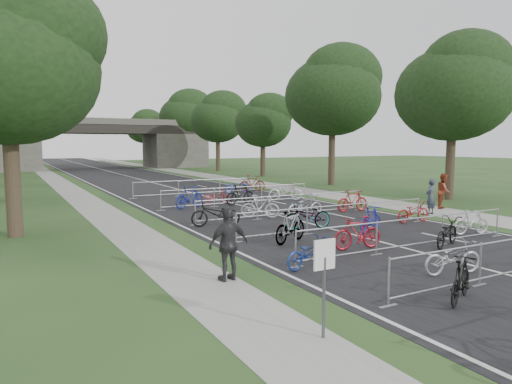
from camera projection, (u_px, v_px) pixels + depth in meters
road at (122, 175)px, 52.50m from camera, size 11.00×140.00×0.01m
sidewalk_right at (188, 173)px, 56.33m from camera, size 3.00×140.00×0.01m
sidewalk_left at (51, 177)px, 48.90m from camera, size 2.00×140.00×0.01m
lane_markings at (122, 175)px, 52.50m from camera, size 0.12×140.00×0.00m
overpass_bridge at (98, 144)px, 65.20m from camera, size 31.00×8.00×7.05m
park_sign at (324, 270)px, 8.15m from camera, size 0.45×0.06×1.83m
tree_left_0 at (9, 62)px, 16.66m from camera, size 6.72×6.72×10.25m
tree_right_0 at (456, 89)px, 28.36m from camera, size 7.17×7.17×10.93m
tree_left_1 at (7, 80)px, 27.04m from camera, size 7.56×7.56×11.53m
tree_right_1 at (334, 92)px, 38.71m from camera, size 8.18×8.18×12.47m
tree_left_2 at (5, 88)px, 37.41m from camera, size 8.40×8.40×12.81m
tree_right_2 at (264, 122)px, 49.37m from camera, size 6.16×6.16×9.39m
tree_left_3 at (6, 116)px, 48.04m from camera, size 6.72×6.72×10.25m
tree_right_3 at (219, 118)px, 59.73m from camera, size 7.17×7.17×10.93m
tree_left_4 at (5, 114)px, 58.41m from camera, size 7.56×7.56×11.53m
tree_right_4 at (187, 115)px, 70.09m from camera, size 8.18×8.18×12.47m
tree_left_5 at (5, 113)px, 68.79m from camera, size 8.40×8.40×12.81m
tree_right_5 at (163, 130)px, 80.75m from camera, size 6.16×6.16×9.39m
tree_left_6 at (5, 127)px, 79.41m from camera, size 6.72×6.72×10.25m
tree_right_6 at (145, 127)px, 91.11m from camera, size 7.17×7.17×10.93m
barrier_row_2 at (411, 234)px, 15.14m from camera, size 9.70×0.08×1.10m
barrier_row_3 at (338, 218)px, 18.45m from camera, size 9.70×0.08×1.10m
barrier_row_4 at (285, 206)px, 21.94m from camera, size 9.70×0.08×1.10m
barrier_row_5 at (239, 196)px, 26.29m from camera, size 9.70×0.08×1.10m
barrier_row_6 at (200, 187)px, 31.52m from camera, size 9.70×0.08×1.10m
bike_4 at (461, 280)px, 10.09m from camera, size 1.72×1.15×1.01m
bike_5 at (453, 258)px, 12.27m from camera, size 1.85×0.95×0.93m
bike_8 at (309, 253)px, 12.89m from camera, size 1.77×0.88×0.89m
bike_9 at (358, 233)px, 15.17m from camera, size 1.89×0.73×1.11m
bike_10 at (447, 232)px, 15.56m from camera, size 2.03×1.32×1.01m
bike_11 at (471, 222)px, 17.68m from camera, size 1.67×0.78×0.97m
bike_12 at (290, 227)px, 16.19m from camera, size 1.97×1.31×1.15m
bike_13 at (308, 216)px, 18.70m from camera, size 2.17×0.92×1.11m
bike_14 at (371, 219)px, 18.21m from camera, size 1.77×1.05×1.03m
bike_15 at (413, 212)px, 20.50m from camera, size 1.84×0.69×0.96m
bike_16 at (216, 214)px, 19.41m from camera, size 2.22×1.29×1.10m
bike_17 at (260, 207)px, 21.61m from camera, size 1.83×1.43×1.10m
bike_18 at (305, 206)px, 21.82m from camera, size 2.15×0.94×1.09m
bike_19 at (353, 201)px, 23.77m from camera, size 1.90×0.67×1.12m
bike_20 at (190, 197)px, 24.97m from camera, size 2.11×1.32×1.23m
bike_21 at (216, 197)px, 26.60m from camera, size 1.72×0.69×0.89m
bike_22 at (240, 195)px, 26.33m from camera, size 2.05×0.86×1.19m
bike_23 at (285, 192)px, 28.40m from camera, size 2.27×1.34×1.13m
bike_26 at (237, 186)px, 32.72m from camera, size 1.94×0.79×1.00m
bike_27 at (252, 183)px, 33.85m from camera, size 2.09×0.91×1.21m
pedestrian_a at (430, 197)px, 22.72m from camera, size 0.73×0.57×1.77m
pedestrian_b at (444, 191)px, 24.86m from camera, size 1.17×1.13×1.90m
pedestrian_c at (229, 245)px, 11.66m from camera, size 1.15×0.55×1.90m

